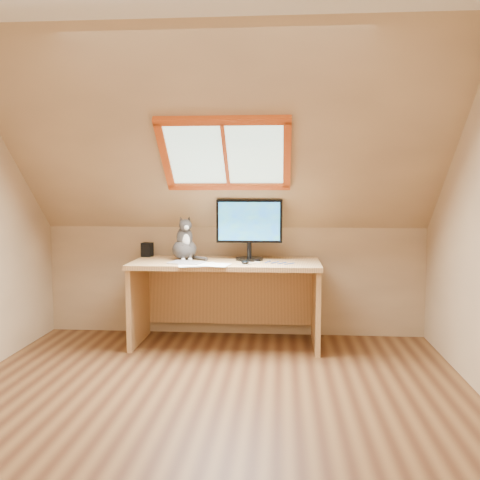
{
  "coord_description": "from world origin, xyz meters",
  "views": [
    {
      "loc": [
        0.45,
        -3.16,
        1.35
      ],
      "look_at": [
        0.12,
        1.0,
        0.95
      ],
      "focal_mm": 40.0,
      "sensor_mm": 36.0,
      "label": 1
    }
  ],
  "objects": [
    {
      "name": "room_shell",
      "position": [
        0.0,
        -0.09,
        1.43
      ],
      "size": [
        3.52,
        3.52,
        2.41
      ],
      "color": "tan",
      "rests_on": "ground"
    },
    {
      "name": "graphics_tablet",
      "position": [
        -0.35,
        1.21,
        0.74
      ],
      "size": [
        0.31,
        0.25,
        0.01
      ],
      "primitive_type": "cube",
      "rotation": [
        0.0,
        0.0,
        -0.22
      ],
      "color": "#B2B2B7",
      "rests_on": "desk"
    },
    {
      "name": "monitor",
      "position": [
        0.16,
        1.46,
        1.04
      ],
      "size": [
        0.57,
        0.24,
        0.53
      ],
      "color": "black",
      "rests_on": "desk"
    },
    {
      "name": "mouse",
      "position": [
        0.14,
        1.19,
        0.75
      ],
      "size": [
        0.07,
        0.11,
        0.03
      ],
      "primitive_type": "ellipsoid",
      "rotation": [
        0.0,
        0.0,
        -0.03
      ],
      "color": "black",
      "rests_on": "desk"
    },
    {
      "name": "papers",
      "position": [
        -0.17,
        1.12,
        0.74
      ],
      "size": [
        0.35,
        0.3,
        0.01
      ],
      "color": "white",
      "rests_on": "desk"
    },
    {
      "name": "desk",
      "position": [
        -0.03,
        1.45,
        0.51
      ],
      "size": [
        1.61,
        0.7,
        0.73
      ],
      "color": "#E2AC6B",
      "rests_on": "ground"
    },
    {
      "name": "desk_speaker",
      "position": [
        -0.79,
        1.63,
        0.8
      ],
      "size": [
        0.1,
        0.1,
        0.13
      ],
      "primitive_type": "cube",
      "rotation": [
        0.0,
        0.0,
        -0.19
      ],
      "color": "black",
      "rests_on": "desk"
    },
    {
      "name": "ground",
      "position": [
        0.0,
        0.0,
        0.0
      ],
      "size": [
        3.5,
        3.5,
        0.0
      ],
      "primitive_type": "plane",
      "color": "brown",
      "rests_on": "ground"
    },
    {
      "name": "cables",
      "position": [
        0.32,
        1.26,
        0.74
      ],
      "size": [
        0.51,
        0.26,
        0.01
      ],
      "color": "silver",
      "rests_on": "desk"
    },
    {
      "name": "cat",
      "position": [
        -0.4,
        1.43,
        0.87
      ],
      "size": [
        0.29,
        0.31,
        0.39
      ],
      "color": "#393533",
      "rests_on": "desk"
    }
  ]
}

